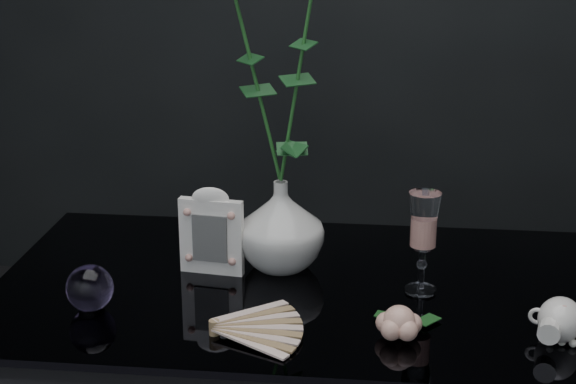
% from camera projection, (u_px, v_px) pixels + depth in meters
% --- Properties ---
extents(vase, '(0.19, 0.19, 0.15)m').
position_uv_depth(vase, '(281.00, 225.00, 1.48)').
color(vase, silver).
rests_on(vase, table).
extents(wine_glass, '(0.07, 0.07, 0.17)m').
position_uv_depth(wine_glass, '(423.00, 243.00, 1.39)').
color(wine_glass, white).
rests_on(wine_glass, table).
extents(picture_frame, '(0.12, 0.10, 0.15)m').
position_uv_depth(picture_frame, '(211.00, 230.00, 1.46)').
color(picture_frame, white).
rests_on(picture_frame, table).
extents(paperweight, '(0.09, 0.09, 0.07)m').
position_uv_depth(paperweight, '(90.00, 288.00, 1.34)').
color(paperweight, '#987AC7').
rests_on(paperweight, table).
extents(paper_fan, '(0.27, 0.22, 0.03)m').
position_uv_depth(paper_fan, '(214.00, 326.00, 1.27)').
color(paper_fan, beige).
rests_on(paper_fan, table).
extents(loose_rose, '(0.15, 0.17, 0.05)m').
position_uv_depth(loose_rose, '(399.00, 322.00, 1.26)').
color(loose_rose, '#DEA38F').
rests_on(loose_rose, table).
extents(pearl_jar, '(0.27, 0.27, 0.07)m').
position_uv_depth(pearl_jar, '(560.00, 318.00, 1.25)').
color(pearl_jar, silver).
rests_on(pearl_jar, table).
extents(roses, '(0.23, 0.12, 0.46)m').
position_uv_depth(roses, '(278.00, 47.00, 1.39)').
color(roses, beige).
rests_on(roses, vase).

